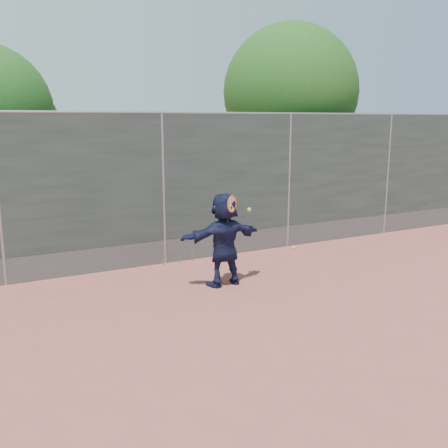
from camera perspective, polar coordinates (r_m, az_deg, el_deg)
name	(u,v)px	position (r m, az deg, el deg)	size (l,w,h in m)	color
ground	(253,324)	(7.30, 3.30, -11.36)	(80.00, 80.00, 0.00)	#9E4C42
player	(224,239)	(8.70, 0.00, -1.77)	(1.53, 0.49, 1.65)	#131736
ball_ground	(294,248)	(11.39, 7.95, -2.68)	(0.07, 0.07, 0.07)	#C4ED34
fence	(163,186)	(9.96, -6.94, 4.33)	(20.00, 0.06, 3.03)	#38423D
swing_action	(234,206)	(8.45, 1.11, 2.12)	(0.55, 0.21, 0.51)	#C15212
tree_right	(295,96)	(14.10, 8.09, 14.26)	(3.78, 3.60, 5.39)	#382314
weed_clump	(181,256)	(10.25, -4.96, -3.69)	(0.68, 0.07, 0.30)	#387226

